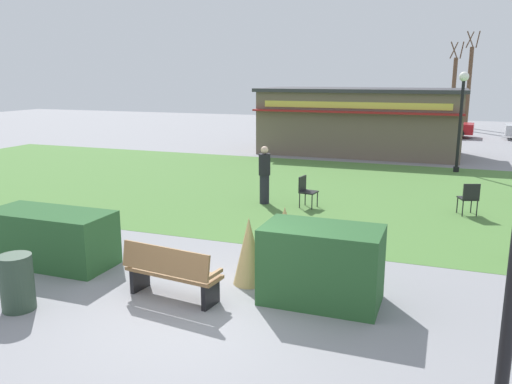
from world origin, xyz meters
name	(u,v)px	position (x,y,z in m)	size (l,w,h in m)	color
ground_plane	(196,315)	(0.00, 0.00, 0.00)	(80.00, 80.00, 0.00)	gray
lawn_patch	(329,191)	(0.00, 9.52, 0.00)	(36.00, 12.00, 0.01)	#4C7A38
park_bench	(171,272)	(-0.66, 0.41, 0.48)	(1.75, 0.74, 0.95)	olive
hedge_left	(51,238)	(-3.72, 1.07, 0.54)	(2.51, 1.10, 1.07)	#28562B
hedge_right	(321,265)	(1.70, 1.20, 0.64)	(1.93, 1.10, 1.28)	#28562B
ornamental_grass_behind_left	(284,239)	(0.71, 2.34, 0.63)	(0.80, 0.80, 1.25)	tan
ornamental_grass_behind_right	(276,251)	(0.74, 1.72, 0.58)	(0.69, 0.69, 1.16)	tan
ornamental_grass_behind_center	(249,251)	(0.31, 1.49, 0.62)	(0.57, 0.57, 1.24)	tan
lamppost_far	(461,109)	(3.90, 14.66, 2.42)	(0.36, 0.36, 3.81)	black
trash_bin	(17,283)	(-2.77, -0.79, 0.45)	(0.52, 0.52, 0.91)	#2D4233
food_kiosk	(360,121)	(-0.49, 18.33, 1.55)	(9.40, 4.53, 3.09)	#6B5B4C
cafe_chair_west	(306,189)	(-0.17, 7.24, 0.53)	(0.51, 0.51, 0.89)	black
cafe_chair_east	(469,196)	(4.15, 7.86, 0.53)	(0.57, 0.57, 0.89)	black
person_standing	(264,175)	(-1.42, 7.25, 0.86)	(0.34, 0.34, 1.69)	#23232D
parked_car_west_slot	(355,123)	(-2.21, 27.11, 0.64)	(4.32, 2.29, 1.20)	navy
parked_car_center_slot	(436,126)	(2.78, 27.11, 0.64)	(4.30, 2.24, 1.20)	maroon
tree_left_bg	(453,91)	(3.62, 32.63, 2.60)	(0.91, 0.96, 5.93)	brown
tree_right_bg	(469,86)	(4.62, 33.56, 2.97)	(0.91, 0.96, 6.67)	brown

